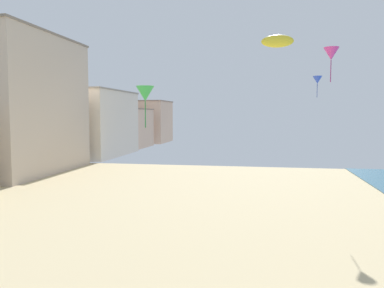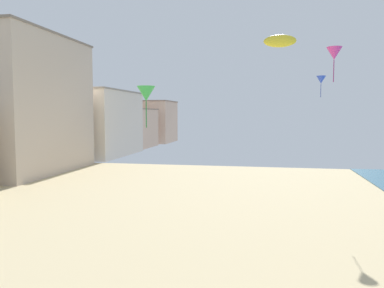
{
  "view_description": "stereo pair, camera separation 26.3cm",
  "coord_description": "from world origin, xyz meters",
  "px_view_note": "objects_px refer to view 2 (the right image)",
  "views": [
    {
      "loc": [
        6.76,
        -2.41,
        8.57
      ],
      "look_at": [
        3.61,
        15.35,
        7.14
      ],
      "focal_mm": 35.88,
      "sensor_mm": 36.0,
      "label": 1
    },
    {
      "loc": [
        7.02,
        -2.36,
        8.57
      ],
      "look_at": [
        3.61,
        15.35,
        7.14
      ],
      "focal_mm": 35.88,
      "sensor_mm": 36.0,
      "label": 2
    }
  ],
  "objects_px": {
    "kite_blue_delta": "(321,80)",
    "kite_green_delta": "(146,94)",
    "kite_yellow_parafoil": "(280,41)",
    "kite_magenta_delta": "(334,53)"
  },
  "relations": [
    {
      "from": "kite_blue_delta",
      "to": "kite_green_delta",
      "type": "relative_size",
      "value": 0.94
    },
    {
      "from": "kite_blue_delta",
      "to": "kite_yellow_parafoil",
      "type": "bearing_deg",
      "value": -111.99
    },
    {
      "from": "kite_yellow_parafoil",
      "to": "kite_magenta_delta",
      "type": "xyz_separation_m",
      "value": [
        4.06,
        1.1,
        -0.87
      ]
    },
    {
      "from": "kite_magenta_delta",
      "to": "kite_green_delta",
      "type": "xyz_separation_m",
      "value": [
        -11.51,
        -10.55,
        -3.45
      ]
    },
    {
      "from": "kite_blue_delta",
      "to": "kite_green_delta",
      "type": "height_order",
      "value": "kite_blue_delta"
    },
    {
      "from": "kite_magenta_delta",
      "to": "kite_green_delta",
      "type": "distance_m",
      "value": 15.99
    },
    {
      "from": "kite_blue_delta",
      "to": "kite_green_delta",
      "type": "distance_m",
      "value": 23.91
    },
    {
      "from": "kite_yellow_parafoil",
      "to": "kite_blue_delta",
      "type": "height_order",
      "value": "kite_yellow_parafoil"
    },
    {
      "from": "kite_magenta_delta",
      "to": "kite_blue_delta",
      "type": "relative_size",
      "value": 1.22
    },
    {
      "from": "kite_magenta_delta",
      "to": "kite_green_delta",
      "type": "bearing_deg",
      "value": -137.48
    }
  ]
}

